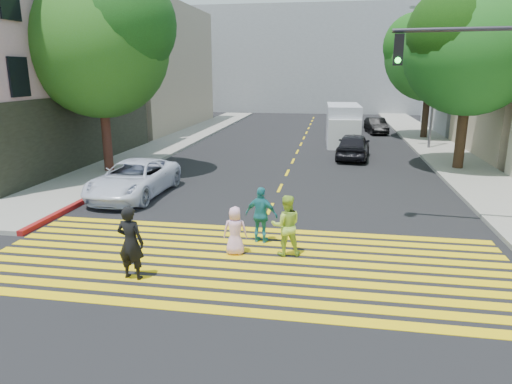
% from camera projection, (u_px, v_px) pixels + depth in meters
% --- Properties ---
extents(ground, '(120.00, 120.00, 0.00)m').
position_uv_depth(ground, '(234.00, 284.00, 10.42)').
color(ground, black).
extents(sidewalk_left, '(3.00, 40.00, 0.15)m').
position_uv_depth(sidewalk_left, '(184.00, 138.00, 32.74)').
color(sidewalk_left, gray).
rests_on(sidewalk_left, ground).
extents(sidewalk_right, '(3.00, 60.00, 0.15)m').
position_uv_depth(sidewalk_right, '(459.00, 165.00, 23.32)').
color(sidewalk_right, gray).
rests_on(sidewalk_right, ground).
extents(curb_red, '(0.20, 8.00, 0.16)m').
position_uv_depth(curb_red, '(90.00, 198.00, 17.23)').
color(curb_red, maroon).
rests_on(curb_red, ground).
extents(crosswalk, '(13.40, 5.30, 0.01)m').
position_uv_depth(crosswalk, '(245.00, 262.00, 11.63)').
color(crosswalk, yellow).
rests_on(crosswalk, ground).
extents(lane_line, '(0.12, 34.40, 0.01)m').
position_uv_depth(lane_line, '(303.00, 141.00, 31.86)').
color(lane_line, yellow).
rests_on(lane_line, ground).
extents(building_left_tan, '(12.00, 16.00, 10.00)m').
position_uv_depth(building_left_tan, '(119.00, 68.00, 38.40)').
color(building_left_tan, tan).
rests_on(building_left_tan, ground).
extents(building_right_grey, '(10.00, 10.00, 10.00)m').
position_uv_depth(building_right_grey, '(505.00, 67.00, 35.30)').
color(building_right_grey, gray).
rests_on(building_right_grey, ground).
extents(backdrop_block, '(30.00, 8.00, 12.00)m').
position_uv_depth(backdrop_block, '(319.00, 60.00, 54.62)').
color(backdrop_block, gray).
rests_on(backdrop_block, ground).
extents(tree_left, '(8.29, 8.03, 9.00)m').
position_uv_depth(tree_left, '(100.00, 40.00, 20.27)').
color(tree_left, '#3D2017').
rests_on(tree_left, ground).
extents(tree_right_near, '(8.18, 8.18, 8.96)m').
position_uv_depth(tree_right_near, '(473.00, 41.00, 20.87)').
color(tree_right_near, black).
rests_on(tree_right_near, ground).
extents(tree_right_far, '(6.99, 6.42, 9.08)m').
position_uv_depth(tree_right_far, '(433.00, 50.00, 31.18)').
color(tree_right_far, '#32271B').
rests_on(tree_right_far, ground).
extents(pedestrian_man, '(0.69, 0.49, 1.77)m').
position_uv_depth(pedestrian_man, '(131.00, 243.00, 10.50)').
color(pedestrian_man, black).
rests_on(pedestrian_man, ground).
extents(pedestrian_woman, '(0.90, 0.77, 1.63)m').
position_uv_depth(pedestrian_woman, '(286.00, 225.00, 11.91)').
color(pedestrian_woman, '#ABD243').
rests_on(pedestrian_woman, ground).
extents(pedestrian_child, '(0.69, 0.49, 1.30)m').
position_uv_depth(pedestrian_child, '(235.00, 231.00, 12.00)').
color(pedestrian_child, '#EFB2D8').
rests_on(pedestrian_child, ground).
extents(pedestrian_extra, '(1.00, 0.57, 1.61)m').
position_uv_depth(pedestrian_extra, '(261.00, 215.00, 12.78)').
color(pedestrian_extra, teal).
rests_on(pedestrian_extra, ground).
extents(white_sedan, '(2.40, 4.98, 1.37)m').
position_uv_depth(white_sedan, '(134.00, 179.00, 17.64)').
color(white_sedan, silver).
rests_on(white_sedan, ground).
extents(dark_car_near, '(2.13, 4.39, 1.44)m').
position_uv_depth(dark_car_near, '(353.00, 146.00, 25.25)').
color(dark_car_near, black).
rests_on(dark_car_near, ground).
extents(silver_car, '(2.40, 4.93, 1.38)m').
position_uv_depth(silver_car, '(350.00, 120.00, 38.86)').
color(silver_car, gray).
rests_on(silver_car, ground).
extents(dark_car_parked, '(1.72, 3.80, 1.21)m').
position_uv_depth(dark_car_parked, '(376.00, 126.00, 35.58)').
color(dark_car_parked, black).
rests_on(dark_car_parked, ground).
extents(white_van, '(2.24, 5.54, 2.58)m').
position_uv_depth(white_van, '(343.00, 126.00, 30.16)').
color(white_van, '#B7B9C9').
rests_on(white_van, ground).
extents(traffic_signal, '(4.26, 0.58, 6.25)m').
position_uv_depth(traffic_signal, '(500.00, 96.00, 12.71)').
color(traffic_signal, '#313135').
rests_on(traffic_signal, ground).
extents(street_lamp, '(1.92, 0.49, 8.51)m').
position_uv_depth(street_lamp, '(433.00, 68.00, 26.99)').
color(street_lamp, '#58575F').
rests_on(street_lamp, ground).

